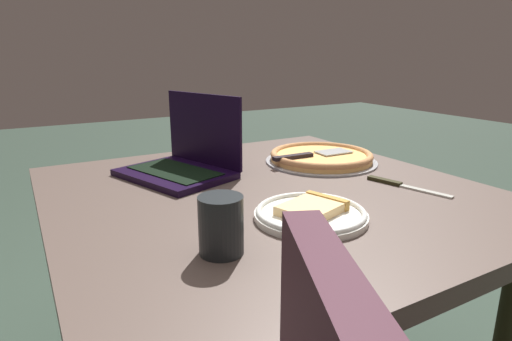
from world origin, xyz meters
TOP-DOWN VIEW (x-y plane):
  - dining_table at (0.00, 0.00)m, footprint 1.09×1.11m
  - laptop at (-0.14, 0.25)m, footprint 0.33×0.37m
  - pizza_plate at (-0.02, -0.22)m, footprint 0.25×0.25m
  - pizza_tray at (0.30, 0.16)m, footprint 0.37×0.37m
  - table_knife at (0.33, -0.15)m, footprint 0.08×0.23m
  - drink_cup at (-0.26, -0.27)m, footprint 0.08×0.08m

SIDE VIEW (x-z plane):
  - dining_table at x=0.00m, z-range 0.28..0.99m
  - table_knife at x=0.33m, z-range 0.70..0.71m
  - pizza_plate at x=-0.02m, z-range 0.70..0.74m
  - pizza_tray at x=0.30m, z-range 0.71..0.74m
  - laptop at x=-0.14m, z-range 0.64..0.87m
  - drink_cup at x=-0.26m, z-range 0.71..0.82m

